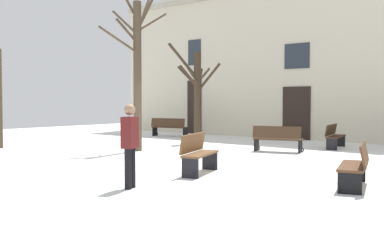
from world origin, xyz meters
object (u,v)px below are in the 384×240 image
object	(u,v)px
bench_near_center_tree	(334,136)
tree_right_of_center	(197,92)
bench_facing_shops	(278,139)
bench_back_to_back_left	(169,127)
person_strolling	(130,142)
tree_near_facade	(137,67)
bench_by_litter_bin	(198,153)
bench_far_corner	(356,165)

from	to	relation	value
bench_near_center_tree	tree_right_of_center	bearing A→B (deg)	94.44
bench_facing_shops	bench_near_center_tree	size ratio (longest dim) A/B	1.01
bench_back_to_back_left	person_strolling	size ratio (longest dim) A/B	1.14
tree_near_facade	bench_facing_shops	size ratio (longest dim) A/B	3.23
bench_back_to_back_left	bench_near_center_tree	bearing A→B (deg)	165.32
tree_right_of_center	bench_facing_shops	size ratio (longest dim) A/B	2.39
bench_by_litter_bin	bench_near_center_tree	world-z (taller)	bench_by_litter_bin
bench_facing_shops	bench_near_center_tree	xyz separation A→B (m)	(1.00, 2.41, 0.01)
tree_near_facade	bench_back_to_back_left	xyz separation A→B (m)	(-3.41, 5.38, -2.41)
tree_near_facade	bench_by_litter_bin	distance (m)	5.89
bench_back_to_back_left	bench_far_corner	bearing A→B (deg)	134.87
bench_near_center_tree	bench_back_to_back_left	world-z (taller)	bench_back_to_back_left
tree_near_facade	bench_far_corner	world-z (taller)	tree_near_facade
bench_facing_shops	bench_back_to_back_left	xyz separation A→B (m)	(-7.35, 2.66, 0.02)
tree_near_facade	bench_facing_shops	distance (m)	5.37
tree_right_of_center	bench_back_to_back_left	world-z (taller)	tree_right_of_center
bench_far_corner	bench_near_center_tree	size ratio (longest dim) A/B	1.00
bench_by_litter_bin	person_strolling	distance (m)	2.33
tree_near_facade	bench_far_corner	size ratio (longest dim) A/B	3.24
bench_far_corner	bench_by_litter_bin	size ratio (longest dim) A/B	1.08
bench_near_center_tree	bench_far_corner	bearing A→B (deg)	-165.51
bench_near_center_tree	bench_back_to_back_left	distance (m)	8.36
bench_far_corner	bench_facing_shops	size ratio (longest dim) A/B	1.00
bench_facing_shops	bench_by_litter_bin	bearing A→B (deg)	83.53
tree_near_facade	bench_near_center_tree	xyz separation A→B (m)	(4.94, 5.14, -2.42)
bench_facing_shops	bench_near_center_tree	bearing A→B (deg)	-127.56
bench_near_center_tree	person_strolling	distance (m)	10.00
bench_far_corner	bench_near_center_tree	distance (m)	7.81
bench_back_to_back_left	bench_facing_shops	bearing A→B (deg)	147.11
bench_by_litter_bin	bench_facing_shops	xyz separation A→B (m)	(-0.80, 5.29, -0.04)
bench_by_litter_bin	bench_facing_shops	distance (m)	5.35
bench_by_litter_bin	tree_near_facade	bearing A→B (deg)	42.89
bench_by_litter_bin	bench_near_center_tree	xyz separation A→B (m)	(0.20, 7.70, -0.03)
person_strolling	bench_facing_shops	bearing A→B (deg)	164.72
bench_by_litter_bin	person_strolling	bearing A→B (deg)	164.09
bench_far_corner	bench_facing_shops	xyz separation A→B (m)	(-4.31, 4.66, -0.00)
bench_far_corner	bench_facing_shops	distance (m)	6.35
tree_right_of_center	bench_facing_shops	bearing A→B (deg)	-12.96
bench_far_corner	bench_facing_shops	bearing A→B (deg)	-153.66
bench_far_corner	bench_by_litter_bin	distance (m)	3.57
bench_facing_shops	bench_far_corner	bearing A→B (deg)	117.72
bench_by_litter_bin	bench_facing_shops	size ratio (longest dim) A/B	0.92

